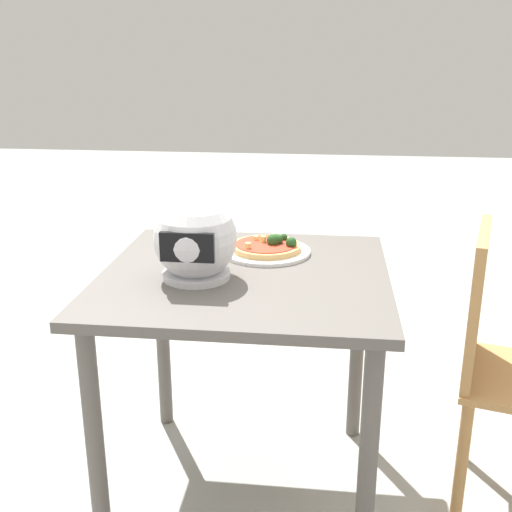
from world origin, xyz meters
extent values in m
plane|color=#9E9E99|center=(0.00, 0.00, 0.00)|extent=(14.00, 14.00, 0.00)
cube|color=#5B5651|center=(0.00, 0.00, 0.75)|extent=(0.85, 0.83, 0.03)
cylinder|color=#5B5651|center=(-0.36, -0.35, 0.37)|extent=(0.05, 0.05, 0.74)
cylinder|color=#5B5651|center=(0.36, -0.35, 0.37)|extent=(0.05, 0.05, 0.74)
cylinder|color=#5B5651|center=(-0.36, 0.35, 0.37)|extent=(0.05, 0.05, 0.74)
cylinder|color=#5B5651|center=(0.36, 0.35, 0.37)|extent=(0.05, 0.05, 0.74)
cylinder|color=white|center=(-0.04, -0.18, 0.78)|extent=(0.29, 0.29, 0.01)
cylinder|color=tan|center=(-0.04, -0.18, 0.79)|extent=(0.22, 0.22, 0.02)
cylinder|color=red|center=(-0.04, -0.18, 0.80)|extent=(0.20, 0.20, 0.00)
sphere|color=#234C1E|center=(-0.13, -0.17, 0.81)|extent=(0.04, 0.04, 0.04)
sphere|color=#234C1E|center=(-0.07, -0.18, 0.82)|extent=(0.04, 0.04, 0.04)
sphere|color=#234C1E|center=(-0.10, -0.24, 0.81)|extent=(0.02, 0.02, 0.02)
sphere|color=#234C1E|center=(-0.08, -0.19, 0.81)|extent=(0.04, 0.04, 0.04)
sphere|color=#234C1E|center=(-0.07, -0.20, 0.81)|extent=(0.04, 0.04, 0.04)
cylinder|color=#E0D172|center=(-0.01, -0.22, 0.81)|extent=(0.02, 0.02, 0.01)
cylinder|color=#E0D172|center=(0.01, -0.13, 0.81)|extent=(0.02, 0.02, 0.02)
cylinder|color=#E0D172|center=(-0.03, -0.20, 0.81)|extent=(0.03, 0.03, 0.02)
cylinder|color=#E0D172|center=(-0.06, -0.25, 0.81)|extent=(0.02, 0.02, 0.01)
sphere|color=silver|center=(0.13, 0.07, 0.89)|extent=(0.24, 0.24, 0.24)
cylinder|color=silver|center=(0.13, 0.07, 0.78)|extent=(0.20, 0.20, 0.02)
cube|color=black|center=(0.13, 0.17, 0.90)|extent=(0.15, 0.02, 0.08)
cube|color=#B7844C|center=(-0.70, -0.08, 0.68)|extent=(0.13, 0.37, 0.45)
cylinder|color=#B7844C|center=(-0.75, -0.24, 0.21)|extent=(0.04, 0.04, 0.43)
cylinder|color=#B7844C|center=(-0.67, 0.09, 0.21)|extent=(0.04, 0.04, 0.43)
camera|label=1|loc=(-0.23, 1.73, 1.40)|focal=43.79mm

